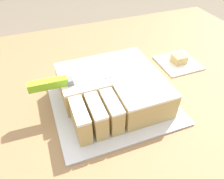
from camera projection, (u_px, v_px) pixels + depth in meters
countertop at (117, 172)px, 0.95m from camera, size 1.40×1.10×0.88m
cake_board at (112, 100)px, 0.65m from camera, size 0.34×0.33×0.01m
cake at (113, 88)px, 0.63m from camera, size 0.27×0.26×0.08m
knife at (63, 82)px, 0.57m from camera, size 0.31×0.03×0.02m
paper_napkin at (178, 63)px, 0.80m from camera, size 0.14×0.14×0.01m
brownie at (179, 59)px, 0.79m from camera, size 0.05×0.05×0.03m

